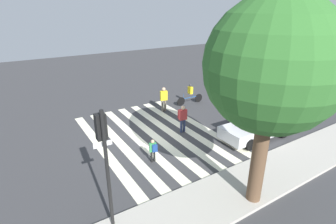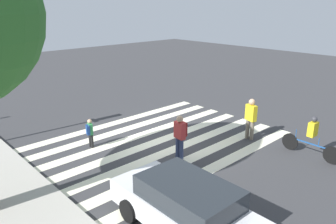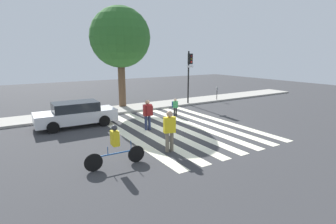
# 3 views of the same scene
# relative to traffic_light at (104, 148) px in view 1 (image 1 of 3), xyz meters

# --- Properties ---
(ground_plane) EXTENTS (60.00, 60.00, 0.00)m
(ground_plane) POSITION_rel_traffic_light_xyz_m (-4.60, -5.21, -3.08)
(ground_plane) COLOR #38383A
(sidewalk_curb) EXTENTS (36.00, 2.50, 0.14)m
(sidewalk_curb) POSITION_rel_traffic_light_xyz_m (-4.60, 1.04, -3.01)
(sidewalk_curb) COLOR #ADA89E
(sidewalk_curb) RESTS_ON ground_plane
(crosswalk_stripes) EXTENTS (6.79, 10.00, 0.01)m
(crosswalk_stripes) POSITION_rel_traffic_light_xyz_m (-4.60, -5.21, -3.07)
(crosswalk_stripes) COLOR #F2EDCC
(crosswalk_stripes) RESTS_ON ground_plane
(traffic_light) EXTENTS (0.60, 0.50, 4.39)m
(traffic_light) POSITION_rel_traffic_light_xyz_m (0.00, 0.00, 0.00)
(traffic_light) COLOR black
(traffic_light) RESTS_ON ground_plane
(street_tree) EXTENTS (4.50, 4.50, 7.63)m
(street_tree) POSITION_rel_traffic_light_xyz_m (-5.14, 1.82, 2.26)
(street_tree) COLOR brown
(street_tree) RESTS_ON ground_plane
(pedestrian_adult_blue_shirt) EXTENTS (0.49, 0.42, 1.69)m
(pedestrian_adult_blue_shirt) POSITION_rel_traffic_light_xyz_m (-6.33, -4.73, -2.08)
(pedestrian_adult_blue_shirt) COLOR navy
(pedestrian_adult_blue_shirt) RESTS_ON ground_plane
(pedestrian_child_with_backpack) EXTENTS (0.37, 0.34, 1.21)m
(pedestrian_child_with_backpack) POSITION_rel_traffic_light_xyz_m (-3.20, -2.72, -2.37)
(pedestrian_child_with_backpack) COLOR black
(pedestrian_child_with_backpack) RESTS_ON ground_plane
(pedestrian_adult_yellow_jacket) EXTENTS (0.54, 0.35, 1.81)m
(pedestrian_adult_yellow_jacket) POSITION_rel_traffic_light_xyz_m (-7.11, -8.18, -2.05)
(pedestrian_adult_yellow_jacket) COLOR #6B6051
(pedestrian_adult_yellow_jacket) RESTS_ON ground_plane
(cyclist_far_lane) EXTENTS (2.33, 0.41, 1.62)m
(cyclist_far_lane) POSITION_rel_traffic_light_xyz_m (-9.65, -8.43, -2.21)
(cyclist_far_lane) COLOR black
(cyclist_far_lane) RESTS_ON ground_plane
(car_parked_silver_sedan) EXTENTS (4.54, 1.94, 1.44)m
(car_parked_silver_sedan) POSITION_rel_traffic_light_xyz_m (-9.52, -1.80, -2.34)
(car_parked_silver_sedan) COLOR silver
(car_parked_silver_sedan) RESTS_ON ground_plane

